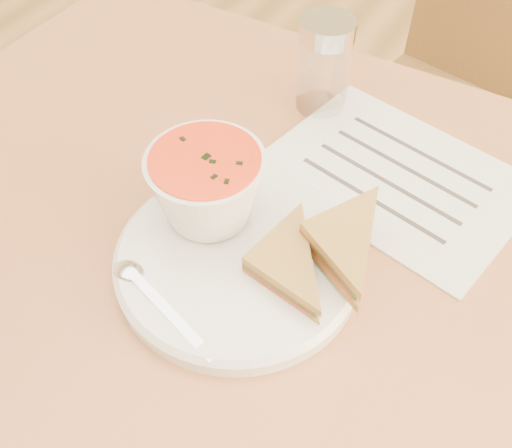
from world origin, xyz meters
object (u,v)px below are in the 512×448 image
Objects in this scene: chair_far at (443,124)px; soup_bowl at (207,190)px; dining_table at (262,366)px; condiment_shaker at (324,65)px; plate at (238,259)px.

chair_far is 0.77m from soup_bowl.
condiment_shaker is (-0.03, 0.21, 0.44)m from dining_table.
dining_table is 0.44m from soup_bowl.
soup_bowl is (-0.12, -0.68, 0.35)m from chair_far.
plate is at bearing -81.30° from condiment_shaker.
plate is 2.09× the size of soup_bowl.
plate is at bearing -81.51° from dining_table.
dining_table is at bearing 94.99° from chair_far.
plate reaches higher than dining_table.
condiment_shaker is at bearing 87.64° from chair_far.
plate is 2.06× the size of condiment_shaker.
plate is at bearing 96.58° from chair_far.
condiment_shaker reaches higher than soup_bowl.
chair_far reaches higher than plate.
chair_far is at bearing 84.85° from plate.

